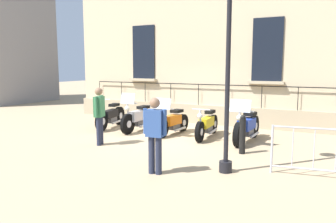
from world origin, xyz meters
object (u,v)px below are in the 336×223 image
object	(u,v)px
motorcycle_black	(111,116)
crowd_barrier	(325,151)
pedestrian_walking	(155,131)
motorcycle_silver	(138,118)
motorcycle_blue	(247,127)
pedestrian_standing	(99,113)
lamppost	(229,15)
bollard	(243,134)
motorcycle_orange	(172,122)
motorcycle_yellow	(207,125)

from	to	relation	value
motorcycle_black	crowd_barrier	distance (m)	7.72
motorcycle_black	crowd_barrier	bearing A→B (deg)	71.43
crowd_barrier	pedestrian_walking	size ratio (longest dim) A/B	1.29
motorcycle_silver	motorcycle_black	bearing A→B (deg)	-92.51
motorcycle_blue	pedestrian_walking	bearing A→B (deg)	-14.31
crowd_barrier	pedestrian_standing	bearing A→B (deg)	-91.25
motorcycle_silver	lamppost	bearing A→B (deg)	54.14
bollard	motorcycle_black	bearing A→B (deg)	-104.50
motorcycle_orange	pedestrian_walking	world-z (taller)	pedestrian_walking
motorcycle_yellow	crowd_barrier	distance (m)	4.34
motorcycle_blue	bollard	size ratio (longest dim) A/B	2.15
bollard	pedestrian_walking	world-z (taller)	pedestrian_walking
lamppost	bollard	distance (m)	3.28
motorcycle_yellow	bollard	world-z (taller)	bollard
bollard	pedestrian_standing	xyz separation A→B (m)	(0.95, -3.94, 0.43)
motorcycle_yellow	bollard	distance (m)	2.10
motorcycle_black	motorcycle_blue	bearing A→B (deg)	90.15
pedestrian_standing	lamppost	bearing A→B (deg)	79.81
motorcycle_orange	motorcycle_silver	bearing A→B (deg)	-88.50
lamppost	crowd_barrier	distance (m)	3.42
pedestrian_standing	motorcycle_blue	bearing A→B (deg)	122.28
motorcycle_black	motorcycle_orange	bearing A→B (deg)	89.55
motorcycle_black	motorcycle_blue	world-z (taller)	motorcycle_blue
motorcycle_blue	bollard	xyz separation A→B (m)	(1.39, 0.24, 0.07)
bollard	motorcycle_blue	bearing A→B (deg)	-170.38
motorcycle_orange	motorcycle_yellow	distance (m)	1.21
pedestrian_walking	pedestrian_standing	bearing A→B (deg)	-119.29
lamppost	motorcycle_blue	bearing A→B (deg)	-174.06
motorcycle_blue	lamppost	xyz separation A→B (m)	(3.06, 0.32, 2.88)
motorcycle_yellow	pedestrian_walking	xyz separation A→B (m)	(3.92, 0.31, 0.52)
bollard	pedestrian_walking	size ratio (longest dim) A/B	0.63
motorcycle_black	pedestrian_walking	size ratio (longest dim) A/B	1.28
lamppost	crowd_barrier	bearing A→B (deg)	107.21
motorcycle_silver	pedestrian_standing	size ratio (longest dim) A/B	1.21
crowd_barrier	pedestrian_walking	distance (m)	3.53
lamppost	pedestrian_walking	bearing A→B (deg)	-58.42
crowd_barrier	lamppost	bearing A→B (deg)	-72.79
lamppost	pedestrian_standing	size ratio (longest dim) A/B	2.79
pedestrian_standing	bollard	bearing A→B (deg)	103.60
bollard	motorcycle_orange	bearing A→B (deg)	-116.31
motorcycle_yellow	bollard	xyz separation A→B (m)	(1.44, 1.53, 0.11)
motorcycle_yellow	motorcycle_orange	bearing A→B (deg)	-85.88
motorcycle_black	lamppost	size ratio (longest dim) A/B	0.45
crowd_barrier	bollard	distance (m)	2.28
motorcycle_silver	motorcycle_blue	distance (m)	3.83
pedestrian_walking	motorcycle_blue	bearing A→B (deg)	165.69
motorcycle_silver	crowd_barrier	xyz separation A→B (m)	(2.40, 6.06, 0.11)
motorcycle_silver	motorcycle_blue	xyz separation A→B (m)	(-0.07, 3.83, -0.01)
motorcycle_yellow	crowd_barrier	size ratio (longest dim) A/B	1.01
motorcycle_black	bollard	xyz separation A→B (m)	(1.37, 5.31, 0.10)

